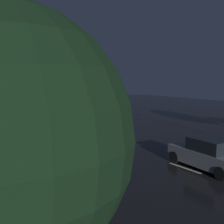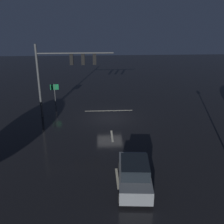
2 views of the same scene
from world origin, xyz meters
name	(u,v)px [view 1 (image 1 of 2)]	position (x,y,z in m)	size (l,w,h in m)	color
ground_plane	(92,136)	(0.00, 0.00, 0.00)	(80.00, 80.00, 0.00)	black
traffic_signal_assembly	(38,78)	(4.16, -0.89, 4.91)	(7.22, 0.47, 7.05)	#383A3D
lane_dash_far	(120,146)	(0.00, 4.00, 0.00)	(2.20, 0.16, 0.01)	beige
lane_dash_mid	(185,168)	(0.00, 10.00, 0.00)	(2.20, 0.16, 0.01)	beige
stop_bar	(80,132)	(0.00, -2.07, 0.00)	(5.00, 0.16, 0.01)	beige
car_approaching	(208,154)	(-0.94, 10.75, 0.80)	(2.21, 4.48, 1.70)	slate
route_sign	(7,115)	(5.78, -3.88, 1.82)	(0.90, 0.22, 2.52)	#383A3D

